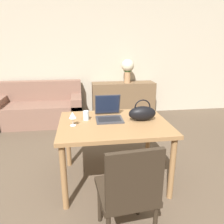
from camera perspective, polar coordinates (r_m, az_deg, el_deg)
The scene contains 10 objects.
wall_back at distance 4.87m, azimuth -5.12°, elevation 14.98°, with size 10.00×0.06×2.70m.
dining_table at distance 2.44m, azimuth 0.45°, elevation -4.60°, with size 1.20×0.93×0.73m.
chair at distance 1.77m, azimuth 4.40°, elevation -19.60°, with size 0.48×0.48×0.89m.
couch at distance 4.66m, azimuth -18.30°, elevation 0.72°, with size 1.68×0.81×0.82m.
sideboard at distance 4.85m, azimuth 2.96°, elevation 3.32°, with size 1.36×0.40×0.75m.
laptop at distance 2.53m, azimuth -0.92°, elevation -0.09°, with size 0.30×0.34×0.26m.
drinking_glass at distance 2.48m, azimuth -6.82°, elevation -0.93°, with size 0.07×0.07×0.11m.
wine_glass at distance 2.32m, azimuth -10.26°, elevation -0.97°, with size 0.08×0.08×0.15m.
handbag at distance 2.47m, azimuth 7.91°, elevation -0.28°, with size 0.31×0.15×0.24m.
flower_vase at distance 4.69m, azimuth 4.11°, elevation 11.44°, with size 0.27×0.27×0.50m.
Camera 1 is at (-0.27, -1.49, 1.57)m, focal length 35.00 mm.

